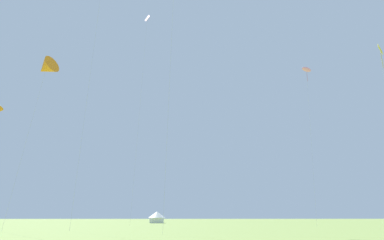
# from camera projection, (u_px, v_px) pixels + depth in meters

# --- Properties ---
(kite_pink_parafoil) EXTENTS (2.86, 3.18, 25.32)m
(kite_pink_parafoil) POSITION_uv_depth(u_px,v_px,m) (306.00, 70.00, 56.23)
(kite_pink_parafoil) COLOR pink
(kite_pink_parafoil) RESTS_ON ground
(kite_yellow_diamond) EXTENTS (2.89, 2.09, 26.19)m
(kite_yellow_diamond) POSITION_uv_depth(u_px,v_px,m) (381.00, 54.00, 49.91)
(kite_yellow_diamond) COLOR yellow
(kite_yellow_diamond) RESTS_ON ground
(kite_pink_diamond) EXTENTS (1.79, 1.57, 36.85)m
(kite_pink_diamond) POSITION_uv_depth(u_px,v_px,m) (147.00, 28.00, 60.87)
(kite_pink_diamond) COLOR pink
(kite_pink_diamond) RESTS_ON ground
(kite_orange_delta) EXTENTS (3.09, 3.88, 19.13)m
(kite_orange_delta) POSITION_uv_depth(u_px,v_px,m) (46.00, 68.00, 38.83)
(kite_orange_delta) COLOR orange
(kite_orange_delta) RESTS_ON ground
(festival_tent_left) EXTENTS (3.66, 3.66, 2.38)m
(festival_tent_left) POSITION_uv_depth(u_px,v_px,m) (157.00, 217.00, 72.92)
(festival_tent_left) COLOR white
(festival_tent_left) RESTS_ON ground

